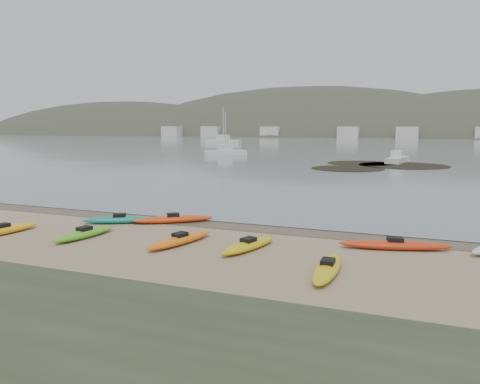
% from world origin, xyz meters
% --- Properties ---
extents(ground, '(600.00, 600.00, 0.00)m').
position_xyz_m(ground, '(0.00, 0.00, 0.00)').
color(ground, tan).
rests_on(ground, ground).
extents(wet_sand, '(60.00, 60.00, 0.00)m').
position_xyz_m(wet_sand, '(0.00, -0.30, 0.00)').
color(wet_sand, brown).
rests_on(wet_sand, ground).
extents(water, '(1200.00, 1200.00, 0.00)m').
position_xyz_m(water, '(0.00, 300.00, 0.01)').
color(water, slate).
rests_on(water, ground).
extents(kayaks, '(25.22, 8.44, 0.34)m').
position_xyz_m(kayaks, '(1.39, -3.34, 0.17)').
color(kayaks, '#1CB0A0').
rests_on(kayaks, ground).
extents(kelp_mats, '(13.98, 15.23, 0.04)m').
position_xyz_m(kelp_mats, '(2.84, 34.45, 0.03)').
color(kelp_mats, black).
rests_on(kelp_mats, water).
extents(moored_boats, '(98.08, 87.33, 1.18)m').
position_xyz_m(moored_boats, '(5.97, 83.51, 0.53)').
color(moored_boats, silver).
rests_on(moored_boats, ground).
extents(far_town, '(199.00, 5.00, 4.00)m').
position_xyz_m(far_town, '(6.00, 145.00, 2.00)').
color(far_town, beige).
rests_on(far_town, ground).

